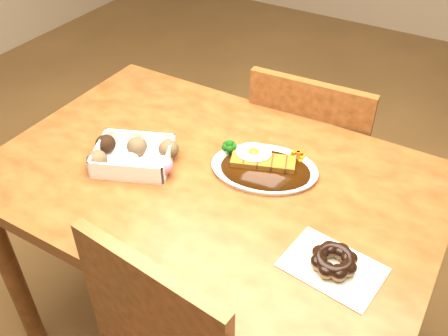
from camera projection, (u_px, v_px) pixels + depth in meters
The scene contains 6 objects.
ground at pixel (215, 334), 1.82m from camera, with size 6.00×6.00×0.00m, color brown.
table at pixel (212, 203), 1.41m from camera, with size 1.20×0.80×0.75m.
chair_far at pixel (312, 161), 1.83m from camera, with size 0.45×0.45×0.87m.
katsu_curry_plate at pixel (263, 165), 1.36m from camera, with size 0.33×0.28×0.06m.
donut_box at pixel (133, 155), 1.37m from camera, with size 0.25×0.23×0.06m.
pon_de_ring at pixel (334, 261), 1.09m from camera, with size 0.23×0.17×0.04m.
Camera 1 is at (0.55, -0.87, 1.61)m, focal length 40.00 mm.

